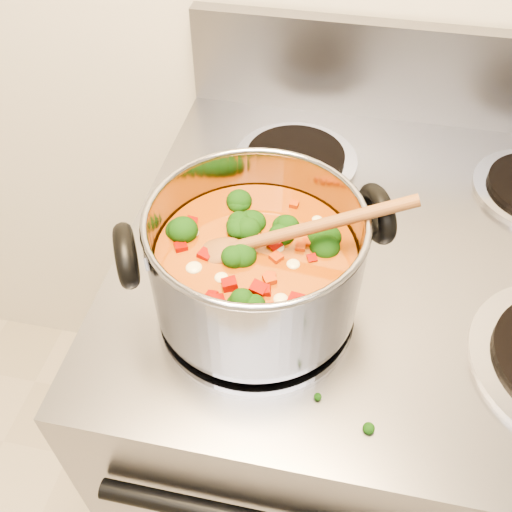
% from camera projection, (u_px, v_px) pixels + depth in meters
% --- Properties ---
extents(electric_range, '(0.77, 0.70, 1.08)m').
position_uv_depth(electric_range, '(365.00, 408.00, 1.10)').
color(electric_range, gray).
rests_on(electric_range, ground).
extents(stockpot, '(0.30, 0.24, 0.15)m').
position_uv_depth(stockpot, '(256.00, 262.00, 0.65)').
color(stockpot, gray).
rests_on(stockpot, electric_range).
extents(wooden_spoon, '(0.25, 0.08, 0.10)m').
position_uv_depth(wooden_spoon, '(265.00, 239.00, 0.62)').
color(wooden_spoon, brown).
rests_on(wooden_spoon, stockpot).
extents(cooktop_crumbs, '(0.23, 0.27, 0.01)m').
position_uv_depth(cooktop_crumbs, '(272.00, 221.00, 0.80)').
color(cooktop_crumbs, black).
rests_on(cooktop_crumbs, electric_range).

